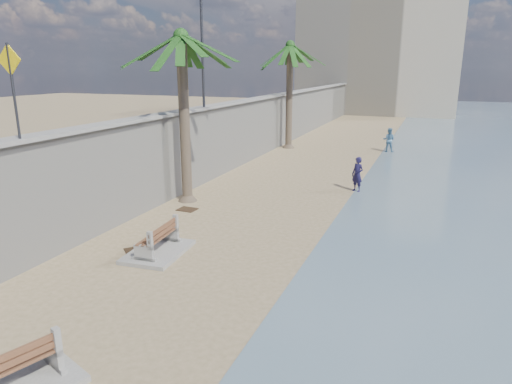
% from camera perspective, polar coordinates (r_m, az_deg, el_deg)
% --- Properties ---
extents(ground_plane, '(140.00, 140.00, 0.00)m').
position_cam_1_polar(ground_plane, '(10.46, -12.10, -16.30)').
color(ground_plane, '#98805D').
extents(seawall, '(0.45, 70.00, 3.50)m').
position_cam_1_polar(seawall, '(29.43, 0.78, 8.21)').
color(seawall, gray).
rests_on(seawall, ground_plane).
extents(wall_cap, '(0.80, 70.00, 0.12)m').
position_cam_1_polar(wall_cap, '(29.26, 0.80, 11.71)').
color(wall_cap, gray).
rests_on(wall_cap, seawall).
extents(end_building, '(18.00, 12.00, 14.00)m').
position_cam_1_polar(end_building, '(59.75, 15.29, 16.39)').
color(end_building, '#B7AA93').
rests_on(end_building, ground_plane).
extents(bench_near, '(2.13, 2.54, 0.91)m').
position_cam_1_polar(bench_near, '(9.34, -28.59, -19.36)').
color(bench_near, gray).
rests_on(bench_near, ground_plane).
extents(bench_far, '(1.65, 2.29, 0.91)m').
position_cam_1_polar(bench_far, '(14.02, -12.20, -6.03)').
color(bench_far, gray).
rests_on(bench_far, ground_plane).
extents(palm_mid, '(5.00, 5.00, 7.47)m').
position_cam_1_polar(palm_mid, '(18.61, -9.36, 18.44)').
color(palm_mid, brown).
rests_on(palm_mid, ground_plane).
extents(palm_back, '(5.00, 5.00, 7.70)m').
position_cam_1_polar(palm_back, '(31.39, 4.31, 17.68)').
color(palm_back, brown).
rests_on(palm_back, ground_plane).
extents(pedestrian_sign, '(0.78, 0.07, 2.40)m').
position_cam_1_polar(pedestrian_sign, '(13.43, -28.23, 12.43)').
color(pedestrian_sign, '#2D2D33').
rests_on(pedestrian_sign, wall_cap).
extents(streetlight, '(0.28, 0.28, 5.12)m').
position_cam_1_polar(streetlight, '(21.89, -6.76, 18.47)').
color(streetlight, '#2D2D33').
rests_on(streetlight, wall_cap).
extents(person_a, '(0.79, 0.72, 1.81)m').
position_cam_1_polar(person_a, '(20.85, 12.59, 2.48)').
color(person_a, '#19153B').
rests_on(person_a, ground_plane).
extents(person_b, '(0.86, 0.67, 1.75)m').
position_cam_1_polar(person_b, '(31.38, 16.27, 6.43)').
color(person_b, teal).
rests_on(person_b, ground_plane).
extents(debris_c, '(0.74, 0.61, 0.03)m').
position_cam_1_polar(debris_c, '(18.14, -8.59, -2.16)').
color(debris_c, '#382616').
rests_on(debris_c, ground_plane).
extents(debris_d, '(0.68, 0.69, 0.03)m').
position_cam_1_polar(debris_d, '(14.58, -15.04, -6.98)').
color(debris_d, '#382616').
rests_on(debris_d, ground_plane).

